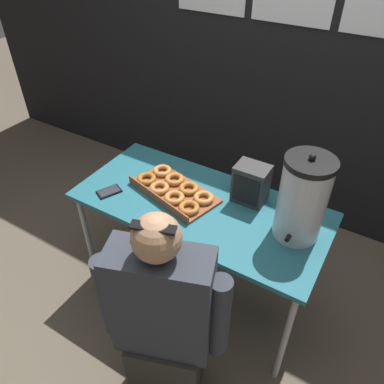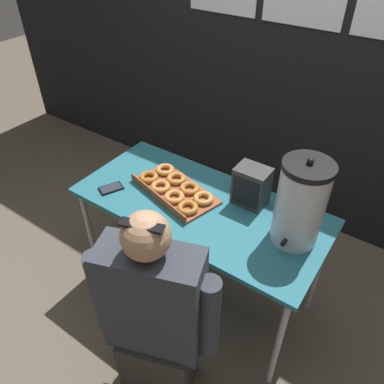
{
  "view_description": "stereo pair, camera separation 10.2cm",
  "coord_description": "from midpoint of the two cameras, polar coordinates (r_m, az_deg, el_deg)",
  "views": [
    {
      "loc": [
        0.77,
        -1.37,
        2.11
      ],
      "look_at": [
        -0.05,
        0.0,
        0.83
      ],
      "focal_mm": 35.0,
      "sensor_mm": 36.0,
      "label": 1
    },
    {
      "loc": [
        0.86,
        -1.31,
        2.11
      ],
      "look_at": [
        -0.05,
        0.0,
        0.83
      ],
      "focal_mm": 35.0,
      "sensor_mm": 36.0,
      "label": 2
    }
  ],
  "objects": [
    {
      "name": "ground_plane",
      "position": [
        2.63,
        2.12,
        -14.69
      ],
      "size": [
        12.0,
        12.0,
        0.0
      ],
      "primitive_type": "plane",
      "color": "brown"
    },
    {
      "name": "person_seated",
      "position": [
        1.82,
        -3.99,
        -18.92
      ],
      "size": [
        0.57,
        0.35,
        1.22
      ],
      "rotation": [
        0.0,
        0.0,
        3.48
      ],
      "color": "#33332D",
      "rests_on": "ground"
    },
    {
      "name": "coffee_urn",
      "position": [
        1.81,
        17.76,
        -1.69
      ],
      "size": [
        0.23,
        0.27,
        0.47
      ],
      "color": "silver",
      "rests_on": "folding_table"
    },
    {
      "name": "space_heater",
      "position": [
        2.04,
        10.45,
        0.86
      ],
      "size": [
        0.18,
        0.14,
        0.22
      ],
      "color": "#333333",
      "rests_on": "folding_table"
    },
    {
      "name": "back_wall",
      "position": [
        2.75,
        16.93,
        19.93
      ],
      "size": [
        6.0,
        0.11,
        2.58
      ],
      "color": "black",
      "rests_on": "ground"
    },
    {
      "name": "folding_table",
      "position": [
        2.1,
        2.57,
        -2.98
      ],
      "size": [
        1.4,
        0.65,
        0.77
      ],
      "color": "#236675",
      "rests_on": "ground"
    },
    {
      "name": "donut_box",
      "position": [
        2.13,
        -1.26,
        0.45
      ],
      "size": [
        0.56,
        0.39,
        0.05
      ],
      "rotation": [
        0.0,
        0.0,
        -0.26
      ],
      "color": "brown",
      "rests_on": "folding_table"
    },
    {
      "name": "cell_phone",
      "position": [
        2.2,
        -10.95,
        0.53
      ],
      "size": [
        0.13,
        0.15,
        0.01
      ],
      "rotation": [
        0.0,
        0.0,
        -0.45
      ],
      "color": "black",
      "rests_on": "folding_table"
    }
  ]
}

